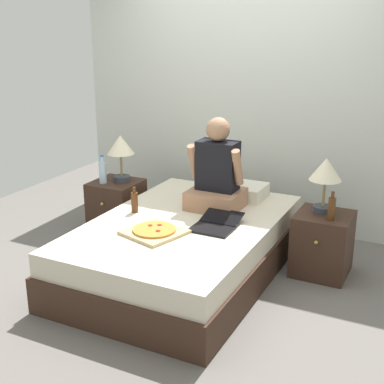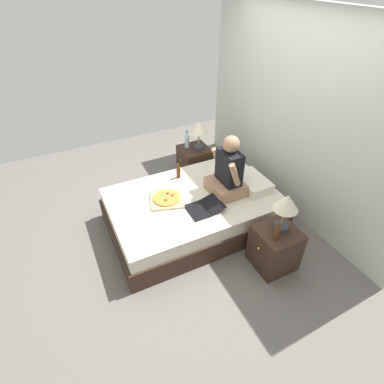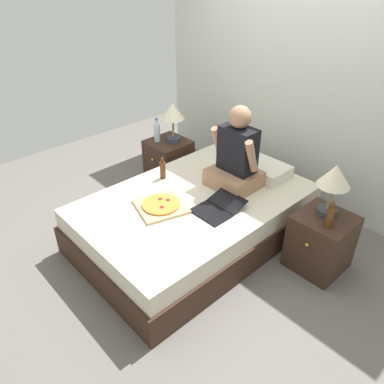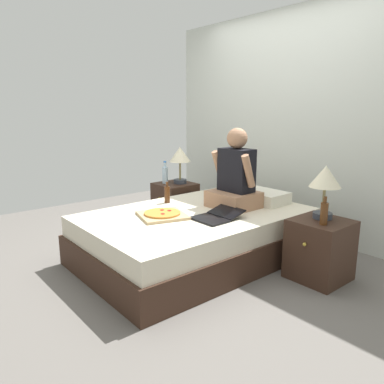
% 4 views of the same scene
% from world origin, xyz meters
% --- Properties ---
extents(ground_plane, '(5.66, 5.66, 0.00)m').
position_xyz_m(ground_plane, '(0.00, 0.00, 0.00)').
color(ground_plane, '#66605B').
extents(wall_back, '(3.66, 0.12, 2.50)m').
position_xyz_m(wall_back, '(0.00, 1.43, 1.25)').
color(wall_back, silver).
rests_on(wall_back, ground).
extents(bed, '(1.40, 2.13, 0.46)m').
position_xyz_m(bed, '(0.00, 0.00, 0.23)').
color(bed, '#382319').
rests_on(bed, ground).
extents(nightstand_left, '(0.44, 0.47, 0.52)m').
position_xyz_m(nightstand_left, '(-1.01, 0.52, 0.26)').
color(nightstand_left, '#382319').
rests_on(nightstand_left, ground).
extents(lamp_on_left_nightstand, '(0.26, 0.26, 0.45)m').
position_xyz_m(lamp_on_left_nightstand, '(-0.97, 0.57, 0.84)').
color(lamp_on_left_nightstand, '#333842').
rests_on(lamp_on_left_nightstand, nightstand_left).
extents(water_bottle, '(0.07, 0.07, 0.28)m').
position_xyz_m(water_bottle, '(-1.09, 0.43, 0.63)').
color(water_bottle, silver).
rests_on(water_bottle, nightstand_left).
extents(nightstand_right, '(0.44, 0.47, 0.52)m').
position_xyz_m(nightstand_right, '(1.01, 0.52, 0.26)').
color(nightstand_right, '#382319').
rests_on(nightstand_right, ground).
extents(lamp_on_right_nightstand, '(0.26, 0.26, 0.45)m').
position_xyz_m(lamp_on_right_nightstand, '(0.98, 0.57, 0.84)').
color(lamp_on_right_nightstand, '#333842').
rests_on(lamp_on_right_nightstand, nightstand_right).
extents(beer_bottle, '(0.06, 0.06, 0.23)m').
position_xyz_m(beer_bottle, '(1.08, 0.42, 0.61)').
color(beer_bottle, '#512D14').
rests_on(beer_bottle, nightstand_right).
extents(pillow, '(0.52, 0.34, 0.12)m').
position_xyz_m(pillow, '(0.14, 0.79, 0.52)').
color(pillow, silver).
rests_on(pillow, bed).
extents(person_seated, '(0.47, 0.40, 0.78)m').
position_xyz_m(person_seated, '(0.10, 0.42, 0.75)').
color(person_seated, '#A37556').
rests_on(person_seated, bed).
extents(laptop, '(0.32, 0.42, 0.07)m').
position_xyz_m(laptop, '(0.28, -0.01, 0.48)').
color(laptop, black).
rests_on(laptop, bed).
extents(pizza_box, '(0.50, 0.50, 0.05)m').
position_xyz_m(pizza_box, '(-0.08, -0.33, 0.48)').
color(pizza_box, tan).
rests_on(pizza_box, bed).
extents(beer_bottle_on_bed, '(0.06, 0.06, 0.22)m').
position_xyz_m(beer_bottle_on_bed, '(-0.47, 0.01, 0.55)').
color(beer_bottle_on_bed, '#4C2811').
rests_on(beer_bottle_on_bed, bed).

